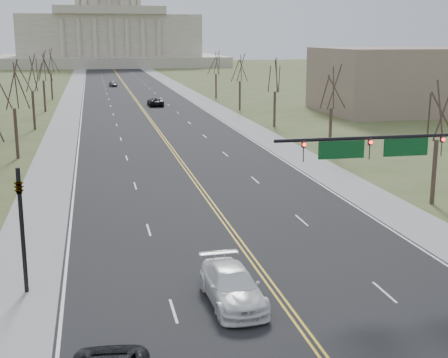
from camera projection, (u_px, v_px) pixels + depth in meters
name	position (u px, v px, depth m)	size (l,w,h in m)	color
road	(134.00, 97.00, 123.71)	(20.00, 380.00, 0.01)	black
cross_road	(313.00, 343.00, 24.53)	(120.00, 14.00, 0.01)	black
sidewalk_left	(72.00, 98.00, 121.30)	(4.00, 380.00, 0.03)	gray
sidewalk_right	(193.00, 96.00, 126.12)	(4.00, 380.00, 0.03)	gray
center_line	(134.00, 97.00, 123.71)	(0.42, 380.00, 0.01)	gold
edge_line_left	(83.00, 98.00, 121.74)	(0.15, 380.00, 0.01)	silver
edge_line_right	(183.00, 96.00, 125.68)	(0.15, 380.00, 0.01)	silver
capitol	(109.00, 30.00, 253.97)	(90.00, 60.00, 50.00)	beige
signal_mast	(404.00, 157.00, 31.89)	(12.12, 0.44, 7.20)	black
signal_left	(21.00, 217.00, 28.54)	(0.32, 0.36, 6.00)	black
tree_r_0	(439.00, 113.00, 43.35)	(3.74, 3.74, 8.50)	#362720
tree_r_1	(332.00, 90.00, 62.42)	(3.74, 3.74, 8.50)	#362720
tree_l_1	(13.00, 88.00, 59.92)	(3.96, 3.96, 9.00)	#362720
tree_r_2	(275.00, 77.00, 81.50)	(3.74, 3.74, 8.50)	#362720
tree_l_2	(31.00, 75.00, 78.99)	(3.96, 3.96, 9.00)	#362720
tree_r_3	(240.00, 69.00, 100.57)	(3.74, 3.74, 8.50)	#362720
tree_l_3	(43.00, 68.00, 98.06)	(3.96, 3.96, 9.00)	#362720
tree_r_4	(216.00, 64.00, 119.64)	(3.74, 3.74, 8.50)	#362720
tree_l_4	(50.00, 63.00, 117.14)	(3.96, 3.96, 9.00)	#362720
bldg_right_mass	(403.00, 80.00, 98.21)	(25.00, 20.00, 10.00)	#7F6B5A
car_sb_inner_second	(232.00, 286.00, 27.99)	(2.25, 5.54, 1.61)	white
car_far_nb	(155.00, 102.00, 107.61)	(2.44, 5.29, 1.47)	black
car_far_sb	(113.00, 84.00, 148.99)	(1.57, 3.91, 1.33)	#56595F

